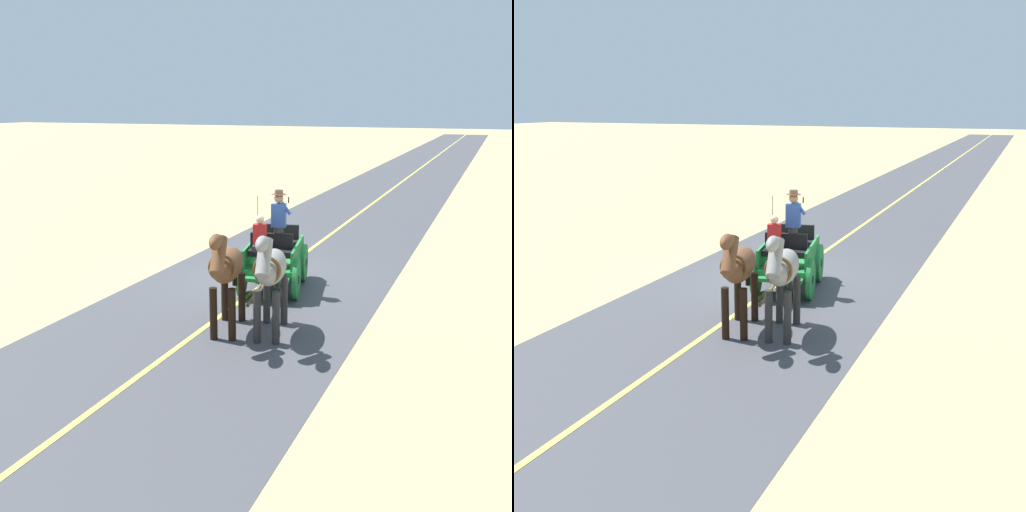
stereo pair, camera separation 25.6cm
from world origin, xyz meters
TOP-DOWN VIEW (x-y plane):
  - ground_plane at (0.00, 0.00)m, footprint 200.00×200.00m
  - road_surface at (0.00, 0.00)m, footprint 6.12×160.00m
  - road_centre_stripe at (0.00, 0.00)m, footprint 0.12×160.00m
  - horse_drawn_carriage at (-0.37, 0.58)m, footprint 1.85×4.51m
  - horse_near_side at (-1.38, 3.47)m, footprint 0.86×2.15m
  - horse_off_side at (-0.52, 3.64)m, footprint 0.91×2.15m

SIDE VIEW (x-z plane):
  - ground_plane at x=0.00m, z-range 0.00..0.00m
  - road_surface at x=0.00m, z-range 0.00..0.01m
  - road_centre_stripe at x=0.00m, z-range 0.01..0.01m
  - horse_drawn_carriage at x=-0.37m, z-range -0.43..2.07m
  - horse_near_side at x=-1.38m, z-range 0.22..2.43m
  - horse_off_side at x=-0.52m, z-range 0.22..2.43m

